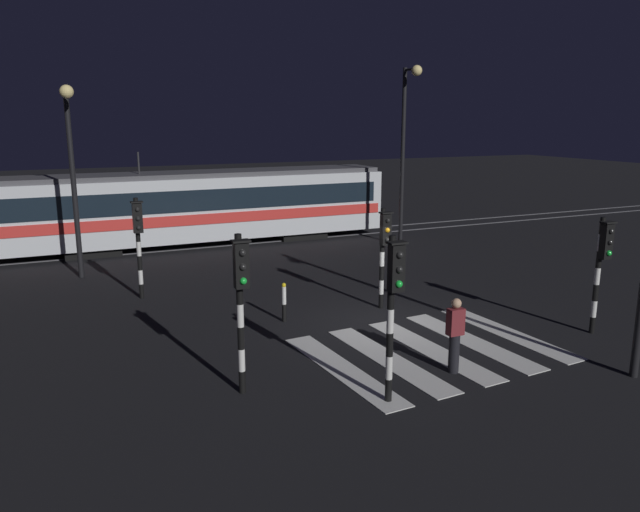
# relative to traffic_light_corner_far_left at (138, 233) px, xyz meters

# --- Properties ---
(ground_plane) EXTENTS (120.00, 120.00, 0.00)m
(ground_plane) POSITION_rel_traffic_light_corner_far_left_xyz_m (5.77, -5.07, -2.09)
(ground_plane) COLOR black
(rail_near) EXTENTS (80.00, 0.12, 0.03)m
(rail_near) POSITION_rel_traffic_light_corner_far_left_xyz_m (5.77, 6.83, -2.07)
(rail_near) COLOR #59595E
(rail_near) RESTS_ON ground
(rail_far) EXTENTS (80.00, 0.12, 0.03)m
(rail_far) POSITION_rel_traffic_light_corner_far_left_xyz_m (5.77, 8.26, -2.07)
(rail_far) COLOR #59595E
(rail_far) RESTS_ON ground
(crosswalk_zebra) EXTENTS (6.04, 4.93, 0.02)m
(crosswalk_zebra) POSITION_rel_traffic_light_corner_far_left_xyz_m (5.77, -7.35, -2.08)
(crosswalk_zebra) COLOR silver
(crosswalk_zebra) RESTS_ON ground
(traffic_light_corner_far_left) EXTENTS (0.36, 0.42, 3.17)m
(traffic_light_corner_far_left) POSITION_rel_traffic_light_corner_far_left_xyz_m (0.00, 0.00, 0.00)
(traffic_light_corner_far_left) COLOR black
(traffic_light_corner_far_left) RESTS_ON ground
(traffic_light_corner_near_right) EXTENTS (0.36, 0.42, 3.09)m
(traffic_light_corner_near_right) POSITION_rel_traffic_light_corner_far_left_xyz_m (10.34, -8.15, -0.05)
(traffic_light_corner_near_right) COLOR black
(traffic_light_corner_near_right) RESTS_ON ground
(traffic_light_corner_near_left) EXTENTS (0.36, 0.42, 3.33)m
(traffic_light_corner_near_left) POSITION_rel_traffic_light_corner_far_left_xyz_m (0.87, -7.85, 0.11)
(traffic_light_corner_near_left) COLOR black
(traffic_light_corner_near_left) RESTS_ON ground
(traffic_light_median_centre) EXTENTS (0.36, 0.42, 3.00)m
(traffic_light_median_centre) POSITION_rel_traffic_light_corner_far_left_xyz_m (6.35, -3.98, -0.11)
(traffic_light_median_centre) COLOR black
(traffic_light_median_centre) RESTS_ON ground
(traffic_light_kerb_mid_left) EXTENTS (0.36, 0.42, 3.38)m
(traffic_light_kerb_mid_left) POSITION_rel_traffic_light_corner_far_left_xyz_m (3.41, -9.43, 0.14)
(traffic_light_kerb_mid_left) COLOR black
(traffic_light_kerb_mid_left) RESTS_ON ground
(street_lamp_trackside_left) EXTENTS (0.44, 1.21, 6.58)m
(street_lamp_trackside_left) POSITION_rel_traffic_light_corner_far_left_xyz_m (-1.57, 3.37, 2.13)
(street_lamp_trackside_left) COLOR black
(street_lamp_trackside_left) RESTS_ON ground
(street_lamp_trackside_right) EXTENTS (0.44, 1.21, 7.64)m
(street_lamp_trackside_right) POSITION_rel_traffic_light_corner_far_left_xyz_m (11.81, 3.73, 2.72)
(street_lamp_trackside_right) COLOR black
(street_lamp_trackside_right) RESTS_ON ground
(tram) EXTENTS (17.00, 2.58, 4.15)m
(tram) POSITION_rel_traffic_light_corner_far_left_xyz_m (3.70, 7.54, -0.34)
(tram) COLOR silver
(tram) RESTS_ON ground
(pedestrian_waiting_at_kerb) EXTENTS (0.36, 0.24, 1.71)m
(pedestrian_waiting_at_kerb) POSITION_rel_traffic_light_corner_far_left_xyz_m (5.47, -8.67, -1.21)
(pedestrian_waiting_at_kerb) COLOR black
(pedestrian_waiting_at_kerb) RESTS_ON ground
(bollard_island_edge) EXTENTS (0.12, 0.12, 1.11)m
(bollard_island_edge) POSITION_rel_traffic_light_corner_far_left_xyz_m (3.28, -3.87, -1.53)
(bollard_island_edge) COLOR black
(bollard_island_edge) RESTS_ON ground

